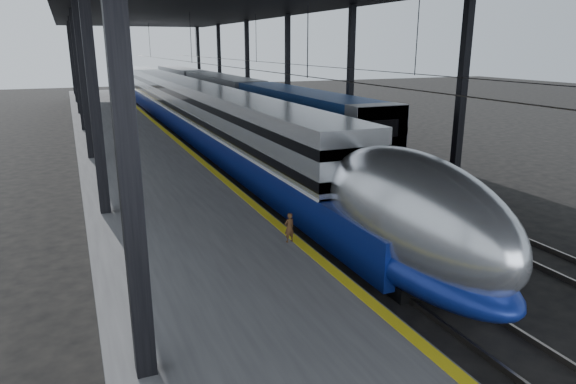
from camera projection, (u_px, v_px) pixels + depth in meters
ground at (315, 265)px, 16.10m from camera, size 160.00×160.00×0.00m
platform at (127, 147)px, 32.37m from camera, size 6.00×80.00×1.00m
yellow_strip at (171, 136)px, 33.28m from camera, size 0.30×80.00×0.01m
rails at (248, 144)px, 35.48m from camera, size 6.52×80.00×0.16m
canopy at (205, 5)px, 32.03m from camera, size 18.00×75.00×9.47m
tgv_train at (193, 111)px, 38.98m from camera, size 2.80×65.20×4.01m
second_train at (224, 97)px, 48.71m from camera, size 2.86×56.05×3.94m
child at (289, 228)px, 15.21m from camera, size 0.37×0.28×0.90m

